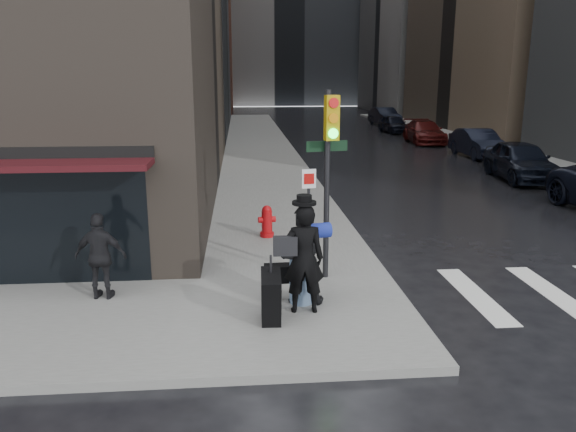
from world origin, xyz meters
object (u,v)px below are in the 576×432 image
at_px(man_jeans, 301,257).
at_px(parked_car_5, 385,116).
at_px(fire_hydrant, 267,223).
at_px(man_overcoat, 297,265).
at_px(parked_car_2, 478,143).
at_px(parked_car_3, 424,132).
at_px(parked_car_4, 394,124).
at_px(man_greycoat, 101,256).
at_px(traffic_light, 327,160).
at_px(parked_car_1, 520,161).

distance_m(man_jeans, parked_car_5, 40.78).
xyz_separation_m(fire_hydrant, parked_car_5, (12.01, 34.65, 0.24)).
distance_m(man_overcoat, parked_car_2, 22.92).
xyz_separation_m(parked_car_3, parked_car_4, (-0.21, 6.63, -0.06)).
height_order(man_greycoat, parked_car_4, man_greycoat).
bearing_deg(man_jeans, man_overcoat, 74.05).
height_order(man_overcoat, parked_car_3, man_overcoat).
distance_m(parked_car_3, parked_car_4, 6.63).
bearing_deg(parked_car_3, man_overcoat, -108.84).
height_order(traffic_light, fire_hydrant, traffic_light).
height_order(man_greycoat, traffic_light, traffic_light).
distance_m(traffic_light, parked_car_5, 39.47).
relative_size(fire_hydrant, parked_car_1, 0.17).
height_order(man_greycoat, fire_hydrant, man_greycoat).
height_order(parked_car_2, parked_car_5, parked_car_5).
xyz_separation_m(parked_car_1, parked_car_5, (1.04, 26.52, -0.05)).
height_order(man_jeans, parked_car_4, man_jeans).
bearing_deg(parked_car_3, man_jeans, -109.00).
xyz_separation_m(fire_hydrant, parked_car_2, (11.97, 14.76, 0.23)).
xyz_separation_m(man_greycoat, parked_car_5, (15.31, 38.57, -0.21)).
distance_m(traffic_light, fire_hydrant, 4.00).
xyz_separation_m(man_greycoat, fire_hydrant, (3.30, 3.93, -0.45)).
bearing_deg(fire_hydrant, man_jeans, -84.65).
bearing_deg(fire_hydrant, parked_car_2, 50.96).
relative_size(man_overcoat, man_jeans, 1.24).
bearing_deg(parked_car_2, man_overcoat, -121.28).
bearing_deg(parked_car_4, man_greycoat, -118.69).
distance_m(man_overcoat, parked_car_3, 28.53).
relative_size(parked_car_1, parked_car_2, 1.05).
xyz_separation_m(man_greycoat, parked_car_3, (14.52, 25.32, -0.26)).
relative_size(traffic_light, parked_car_3, 0.78).
relative_size(parked_car_2, parked_car_3, 0.92).
height_order(man_greycoat, parked_car_2, man_greycoat).
bearing_deg(man_overcoat, parked_car_1, -127.73).
relative_size(parked_car_1, parked_car_4, 1.23).
bearing_deg(man_greycoat, parked_car_4, -106.97).
xyz_separation_m(man_overcoat, man_jeans, (0.13, 0.51, -0.04)).
relative_size(traffic_light, parked_car_1, 0.80).
xyz_separation_m(traffic_light, parked_car_1, (9.91, 11.36, -1.82)).
distance_m(man_greycoat, fire_hydrant, 5.15).
xyz_separation_m(parked_car_2, parked_car_5, (0.04, 19.89, 0.02)).
distance_m(traffic_light, parked_car_2, 21.12).
height_order(parked_car_3, parked_car_4, parked_car_3).
height_order(man_overcoat, parked_car_4, man_overcoat).
bearing_deg(parked_car_5, man_overcoat, -112.24).
height_order(parked_car_3, parked_car_5, parked_car_5).
xyz_separation_m(man_jeans, parked_car_3, (10.81, 25.83, -0.31)).
xyz_separation_m(parked_car_3, parked_car_5, (0.79, 13.26, 0.05)).
bearing_deg(man_overcoat, parked_car_3, -111.04).
bearing_deg(parked_car_4, fire_hydrant, -116.01).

